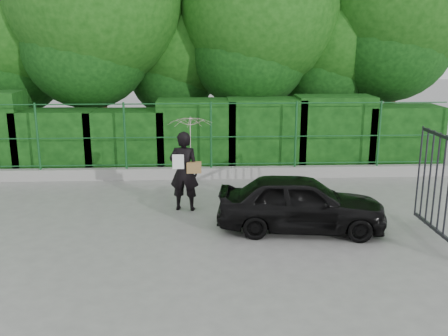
{
  "coord_description": "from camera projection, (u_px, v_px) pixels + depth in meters",
  "views": [
    {
      "loc": [
        0.12,
        -8.71,
        3.66
      ],
      "look_at": [
        0.6,
        1.3,
        1.1
      ],
      "focal_mm": 40.0,
      "sensor_mm": 36.0,
      "label": 1
    }
  ],
  "objects": [
    {
      "name": "car",
      "position": [
        301.0,
        203.0,
        9.84
      ],
      "size": [
        3.43,
        1.73,
        1.12
      ],
      "primitive_type": "imported",
      "rotation": [
        0.0,
        0.0,
        1.44
      ],
      "color": "black",
      "rests_on": "ground"
    },
    {
      "name": "woman",
      "position": [
        188.0,
        149.0,
        10.86
      ],
      "size": [
        0.98,
        0.98,
        2.09
      ],
      "color": "black",
      "rests_on": "ground"
    },
    {
      "name": "ground",
      "position": [
        195.0,
        242.0,
        9.33
      ],
      "size": [
        80.0,
        80.0,
        0.0
      ],
      "primitive_type": "plane",
      "color": "gray"
    },
    {
      "name": "trees",
      "position": [
        231.0,
        10.0,
        15.73
      ],
      "size": [
        17.1,
        6.15,
        8.08
      ],
      "color": "black",
      "rests_on": "ground"
    },
    {
      "name": "fence",
      "position": [
        204.0,
        135.0,
        13.4
      ],
      "size": [
        14.13,
        0.06,
        1.8
      ],
      "color": "#144B21",
      "rests_on": "kerb"
    },
    {
      "name": "hedge",
      "position": [
        195.0,
        136.0,
        14.4
      ],
      "size": [
        14.2,
        1.2,
        2.3
      ],
      "color": "black",
      "rests_on": "ground"
    },
    {
      "name": "kerb",
      "position": [
        197.0,
        173.0,
        13.65
      ],
      "size": [
        14.0,
        0.25,
        0.3
      ],
      "primitive_type": "cube",
      "color": "#9E9E99",
      "rests_on": "ground"
    }
  ]
}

